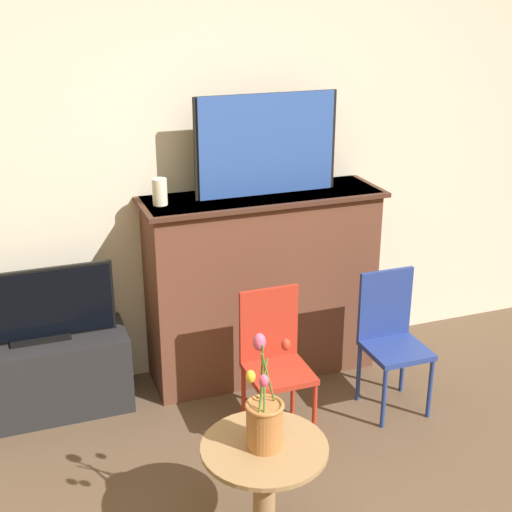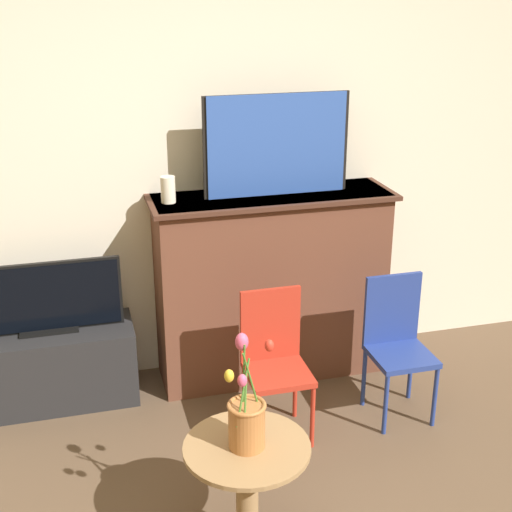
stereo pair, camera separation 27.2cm
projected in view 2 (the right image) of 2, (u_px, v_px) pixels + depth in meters
The scene contains 10 objects.
wall_back at pixel (213, 146), 4.00m from camera, with size 8.00×0.06×2.70m.
fireplace_mantel at pixel (271, 284), 4.14m from camera, with size 1.37×0.44×1.11m.
painting at pixel (277, 145), 3.86m from camera, with size 0.81×0.03×0.55m.
mantel_candle at pixel (168, 190), 3.78m from camera, with size 0.08×0.08×0.14m.
tv_stand at pixel (54, 366), 3.95m from camera, with size 0.89×0.38×0.44m.
tv_monitor at pixel (46, 299), 3.81m from camera, with size 0.81×0.12×0.40m.
chair_red at pixel (275, 356), 3.62m from camera, with size 0.31×0.31×0.77m.
chair_blue at pixel (397, 339), 3.80m from camera, with size 0.31×0.31×0.77m.
side_table at pixel (247, 481), 2.89m from camera, with size 0.51×0.51×0.49m.
vase_tulips at pixel (247, 418), 2.78m from camera, with size 0.22×0.19×0.48m.
Camera 2 is at (-0.80, -1.75, 2.22)m, focal length 50.00 mm.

